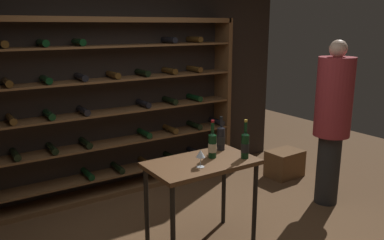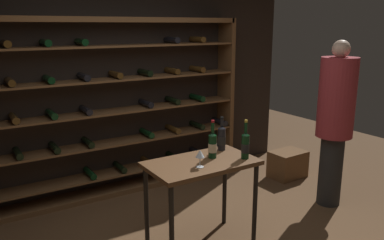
% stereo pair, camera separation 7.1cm
% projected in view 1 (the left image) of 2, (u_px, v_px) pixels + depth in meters
% --- Properties ---
extents(back_wall, '(5.14, 0.10, 2.95)m').
position_uv_depth(back_wall, '(113.00, 73.00, 4.83)').
color(back_wall, black).
rests_on(back_wall, ground).
extents(wine_rack, '(3.34, 0.32, 2.14)m').
position_uv_depth(wine_rack, '(114.00, 110.00, 4.71)').
color(wine_rack, brown).
rests_on(wine_rack, ground).
extents(tasting_table, '(1.00, 0.58, 0.85)m').
position_uv_depth(tasting_table, '(202.00, 173.00, 3.57)').
color(tasting_table, brown).
rests_on(tasting_table, ground).
extents(person_bystander_red_print, '(0.40, 0.40, 1.90)m').
position_uv_depth(person_bystander_red_print, '(333.00, 116.00, 4.42)').
color(person_bystander_red_print, '#242424').
rests_on(person_bystander_red_print, ground).
extents(wine_crate, '(0.49, 0.36, 0.37)m').
position_uv_depth(wine_crate, '(285.00, 164.00, 5.42)').
color(wine_crate, brown).
rests_on(wine_crate, ground).
extents(wine_bottle_red_label, '(0.08, 0.08, 0.37)m').
position_uv_depth(wine_bottle_red_label, '(245.00, 145.00, 3.60)').
color(wine_bottle_red_label, black).
rests_on(wine_bottle_red_label, tasting_table).
extents(wine_bottle_gold_foil, '(0.08, 0.08, 0.36)m').
position_uv_depth(wine_bottle_gold_foil, '(212.00, 145.00, 3.61)').
color(wine_bottle_gold_foil, black).
rests_on(wine_bottle_gold_foil, tasting_table).
extents(wine_bottle_black_capsule, '(0.08, 0.08, 0.34)m').
position_uv_depth(wine_bottle_black_capsule, '(221.00, 138.00, 3.84)').
color(wine_bottle_black_capsule, black).
rests_on(wine_bottle_black_capsule, tasting_table).
extents(wine_glass_stemmed_right, '(0.08, 0.08, 0.16)m').
position_uv_depth(wine_glass_stemmed_right, '(201.00, 154.00, 3.37)').
color(wine_glass_stemmed_right, silver).
rests_on(wine_glass_stemmed_right, tasting_table).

